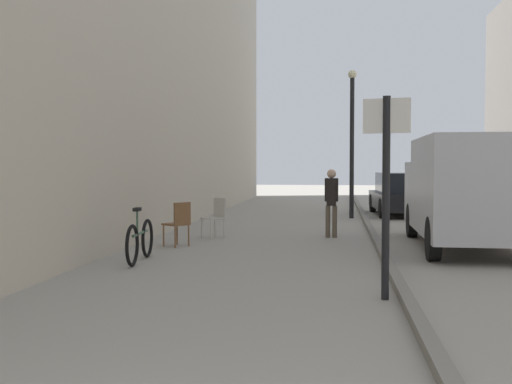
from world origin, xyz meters
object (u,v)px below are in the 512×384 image
Objects in this scene: bicycle_leaning at (140,241)px; delivery_van at (469,189)px; cafe_chair_by_doorway at (179,221)px; street_sign_post at (386,179)px; lamp_post at (352,134)px; parked_car at (402,194)px; cafe_chair_near_window at (216,215)px; pedestrian_main_foreground at (331,198)px.

delivery_van is at bearing 19.54° from bicycle_leaning.
delivery_van is 6.06m from cafe_chair_by_doorway.
lamp_post reaches higher than street_sign_post.
parked_car is 4.56× the size of cafe_chair_near_window.
pedestrian_main_foreground is at bearing -96.19° from lamp_post.
street_sign_post is 2.77× the size of cafe_chair_near_window.
delivery_van reaches higher than parked_car.
lamp_post is (-0.15, 12.26, 1.18)m from street_sign_post.
lamp_post is 5.06× the size of cafe_chair_by_doorway.
pedestrian_main_foreground is 3.80m from cafe_chair_by_doorway.
street_sign_post is at bearing -76.73° from pedestrian_main_foreground.
pedestrian_main_foreground is 1.73× the size of cafe_chair_near_window.
pedestrian_main_foreground reaches higher than cafe_chair_by_doorway.
bicycle_leaning is (-4.09, 2.61, -1.16)m from street_sign_post.
cafe_chair_by_doorway is (-3.18, -2.05, -0.39)m from pedestrian_main_foreground.
bicycle_leaning reaches higher than cafe_chair_near_window.
lamp_post is 8.72m from cafe_chair_by_doorway.
pedestrian_main_foreground is 7.39m from parked_car.
cafe_chair_by_doorway is at bearing -116.56° from lamp_post.
street_sign_post is 12.32m from lamp_post.
street_sign_post reaches higher than pedestrian_main_foreground.
pedestrian_main_foreground is at bearing -22.36° from cafe_chair_by_doorway.
bicycle_leaning is at bearing -121.83° from pedestrian_main_foreground.
pedestrian_main_foreground is 3.24m from delivery_van.
street_sign_post is 6.22m from cafe_chair_by_doorway.
cafe_chair_by_doorway is (-5.51, -9.07, -0.17)m from parked_car.
bicycle_leaning is 1.88× the size of cafe_chair_by_doorway.
delivery_van reaches higher than pedestrian_main_foreground.
street_sign_post reaches higher than parked_car.
pedestrian_main_foreground is 2.76m from cafe_chair_near_window.
parked_car is 2.42× the size of bicycle_leaning.
street_sign_post is 2.77× the size of cafe_chair_by_doorway.
pedestrian_main_foreground is at bearing 47.94° from bicycle_leaning.
cafe_chair_near_window is at bearing -49.20° from street_sign_post.
cafe_chair_by_doorway is (0.16, 2.11, 0.17)m from bicycle_leaning.
delivery_van is 1.26× the size of parked_car.
bicycle_leaning is at bearing -112.19° from lamp_post.
street_sign_post reaches higher than cafe_chair_by_doorway.
lamp_post is at bearing -75.40° from cafe_chair_near_window.
cafe_chair_near_window is at bearing -127.26° from parked_car.
parked_car is 12.53m from bicycle_leaning.
pedestrian_main_foreground is 6.84m from street_sign_post.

